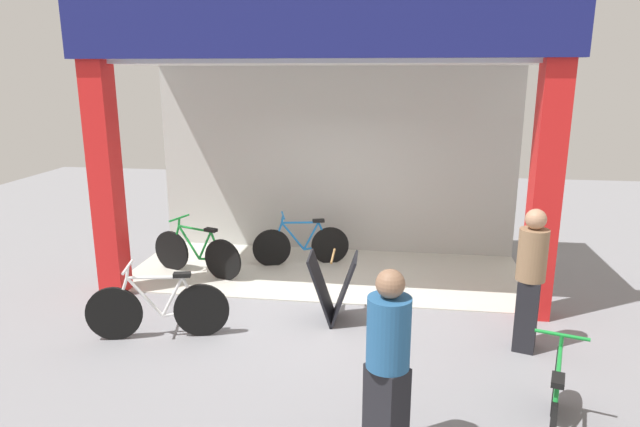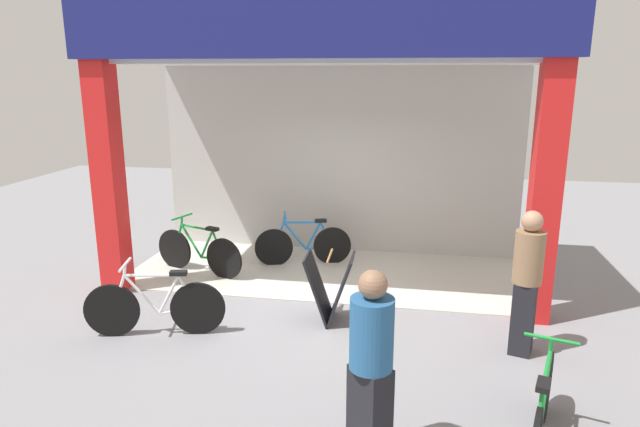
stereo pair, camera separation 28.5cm
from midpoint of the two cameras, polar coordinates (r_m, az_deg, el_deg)
name	(u,v)px [view 1 (the left image)]	position (r m, az deg, el deg)	size (l,w,h in m)	color
ground_plane	(314,303)	(7.98, -1.68, -9.14)	(20.60, 20.60, 0.00)	gray
shop_facade	(327,134)	(8.72, -0.25, 8.12)	(6.50, 2.81, 4.15)	beige
bicycle_inside_0	(301,245)	(9.37, -2.79, -3.21)	(1.57, 0.55, 0.90)	black
bicycle_inside_1	(197,253)	(9.14, -13.39, -3.96)	(1.62, 0.61, 0.93)	black
bicycle_parked_0	(158,309)	(7.18, -17.34, -9.32)	(1.68, 0.53, 0.95)	black
bicycle_parked_1	(554,407)	(5.43, 21.43, -17.95)	(0.57, 1.61, 0.92)	black
sandwich_board_sign	(333,288)	(7.28, 0.19, -7.65)	(0.65, 0.58, 0.91)	black
pedestrian_0	(530,278)	(6.80, 19.61, -6.29)	(0.41, 0.41, 1.70)	black
pedestrian_1	(388,362)	(4.71, 5.17, -14.97)	(0.51, 0.51, 1.68)	black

